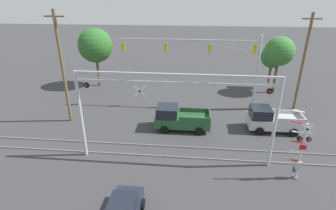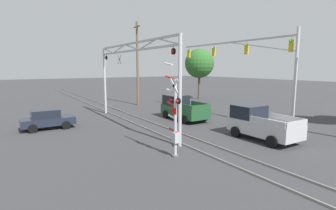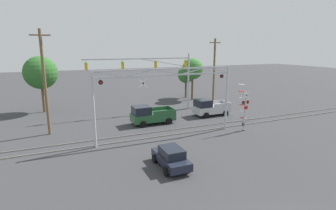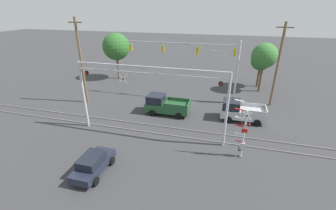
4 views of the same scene
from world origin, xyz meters
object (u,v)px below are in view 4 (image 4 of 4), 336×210
Objects in this scene: pickup_truck_lead at (165,105)px; background_tree_beyond_span at (116,47)px; traffic_signal_span at (204,58)px; background_tree_far_left_verge at (261,61)px; sedan_waiting at (93,164)px; crossing_gantry at (149,87)px; pickup_truck_following at (240,111)px; utility_pole_right at (278,65)px; background_tree_far_right_verge at (264,56)px; crossing_signal_mast at (243,135)px; utility_pole_left at (81,61)px.

pickup_truck_lead is 0.66× the size of background_tree_beyond_span.
traffic_signal_span is 2.63× the size of background_tree_far_left_verge.
background_tree_beyond_span is 1.38× the size of background_tree_far_left_verge.
sedan_waiting is at bearing -67.88° from background_tree_beyond_span.
crossing_gantry is 19.41m from background_tree_beyond_span.
utility_pole_right is at bearing 53.28° from pickup_truck_following.
background_tree_beyond_span is 22.31m from background_tree_far_right_verge.
pickup_truck_following is at bearing 3.82° from pickup_truck_lead.
pickup_truck_lead is 1.28× the size of sedan_waiting.
crossing_gantry is 0.96× the size of traffic_signal_span.
pickup_truck_lead is 8.20m from pickup_truck_following.
crossing_signal_mast is 11.57m from sedan_waiting.
crossing_signal_mast is 1.30× the size of sedan_waiting.
utility_pole_left reaches higher than traffic_signal_span.
background_tree_far_left_verge is (22.26, 1.77, -1.34)m from background_tree_beyond_span.
background_tree_far_left_verge is (2.81, 12.16, 2.93)m from pickup_truck_following.
sedan_waiting is 27.41m from background_tree_far_left_verge.
utility_pole_left is at bearing -150.55° from background_tree_far_left_verge.
background_tree_far_right_verge is (13.38, 21.52, 4.33)m from sedan_waiting.
background_tree_far_left_verge is at bearing 45.12° from traffic_signal_span.
background_tree_beyond_span is at bearing 151.90° from pickup_truck_following.
sedan_waiting is at bearing -132.29° from pickup_truck_following.
utility_pole_left reaches higher than sedan_waiting.
pickup_truck_following is at bearing 89.35° from crossing_signal_mast.
crossing_gantry is 6.21m from pickup_truck_lead.
utility_pole_left reaches higher than utility_pole_right.
crossing_gantry is at bearing -122.11° from background_tree_far_left_verge.
pickup_truck_following is at bearing -106.03° from background_tree_far_right_verge.
crossing_gantry is 20.82m from background_tree_far_left_verge.
pickup_truck_following is 0.62× the size of background_tree_beyond_span.
crossing_signal_mast is 12.78m from traffic_signal_span.
pickup_truck_following is (8.18, 0.55, -0.00)m from pickup_truck_lead.
pickup_truck_lead reaches higher than sedan_waiting.
sedan_waiting is at bearing -130.69° from utility_pole_right.
utility_pole_left is 24.74m from background_tree_far_left_verge.
pickup_truck_lead is at bearing -124.06° from traffic_signal_span.
background_tree_beyond_span reaches higher than background_tree_far_right_verge.
sedan_waiting is 0.56× the size of background_tree_far_right_verge.
background_tree_far_left_verge is (7.49, 7.52, -1.59)m from traffic_signal_span.
utility_pole_right is 1.81× the size of background_tree_far_left_verge.
crossing_signal_mast is 19.23m from background_tree_far_left_verge.
background_tree_far_right_verge is at bearing -88.79° from background_tree_far_left_verge.
background_tree_far_right_verge is (0.05, -2.21, 1.14)m from background_tree_far_left_verge.
background_tree_beyond_span reaches higher than pickup_truck_lead.
crossing_gantry is 1.34× the size of utility_pole_left.
crossing_signal_mast is 6.82m from pickup_truck_following.
background_tree_far_left_verge is (11.05, 17.62, -0.86)m from crossing_gantry.
crossing_gantry reaches higher than sedan_waiting.
background_tree_far_right_verge is at bearing 73.97° from pickup_truck_following.
background_tree_far_left_verge is at bearing 97.49° from utility_pole_right.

